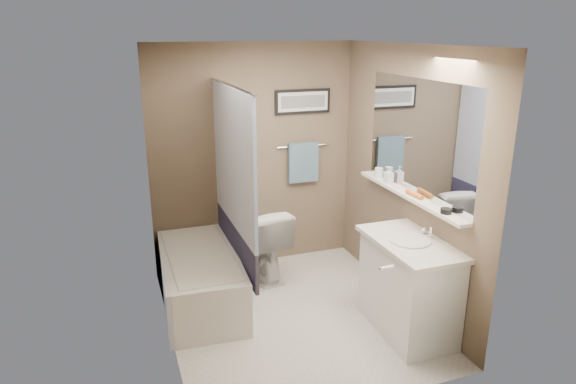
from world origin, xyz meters
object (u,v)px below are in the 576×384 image
object	(u,v)px
candle_bowl_near	(446,211)
hair_brush_front	(414,194)
vanity	(408,288)
soap_bottle	(389,175)
bathtub	(200,278)
glass_jar	(379,173)
toilet	(260,242)

from	to	relation	value
candle_bowl_near	hair_brush_front	xyz separation A→B (m)	(0.00, 0.45, 0.00)
candle_bowl_near	hair_brush_front	world-z (taller)	hair_brush_front
candle_bowl_near	vanity	bearing A→B (deg)	139.16
candle_bowl_near	soap_bottle	size ratio (longest dim) A/B	0.58
bathtub	glass_jar	world-z (taller)	glass_jar
toilet	vanity	bearing A→B (deg)	113.58
vanity	candle_bowl_near	xyz separation A→B (m)	(0.19, -0.16, 0.73)
soap_bottle	hair_brush_front	bearing A→B (deg)	-90.00
toilet	glass_jar	bearing A→B (deg)	147.06
candle_bowl_near	soap_bottle	world-z (taller)	soap_bottle
vanity	hair_brush_front	distance (m)	0.81
bathtub	candle_bowl_near	bearing A→B (deg)	-31.34
bathtub	glass_jar	bearing A→B (deg)	-1.42
vanity	soap_bottle	world-z (taller)	soap_bottle
vanity	candle_bowl_near	world-z (taller)	candle_bowl_near
toilet	soap_bottle	xyz separation A→B (m)	(1.09, -0.67, 0.80)
toilet	soap_bottle	size ratio (longest dim) A/B	4.97
vanity	hair_brush_front	xyz separation A→B (m)	(0.19, 0.29, 0.74)
bathtub	soap_bottle	distance (m)	2.05
toilet	candle_bowl_near	size ratio (longest dim) A/B	8.63
bathtub	candle_bowl_near	distance (m)	2.35
hair_brush_front	bathtub	bearing A→B (deg)	156.24
vanity	glass_jar	distance (m)	1.22
candle_bowl_near	hair_brush_front	size ratio (longest dim) A/B	0.41
hair_brush_front	soap_bottle	size ratio (longest dim) A/B	1.41
bathtub	vanity	xyz separation A→B (m)	(1.60, -1.08, 0.15)
toilet	soap_bottle	bearing A→B (deg)	139.19
bathtub	toilet	distance (m)	0.78
bathtub	hair_brush_front	distance (m)	2.14
vanity	hair_brush_front	size ratio (longest dim) A/B	4.09
toilet	candle_bowl_near	xyz separation A→B (m)	(1.09, -1.57, 0.75)
bathtub	hair_brush_front	bearing A→B (deg)	-20.35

